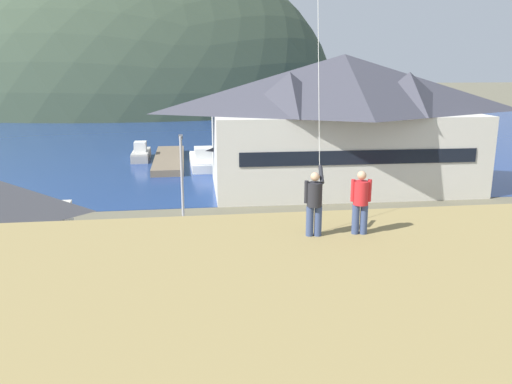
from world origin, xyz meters
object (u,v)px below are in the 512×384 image
at_px(moored_boat_wharfside, 141,154).
at_px(parked_car_mid_row_center, 392,238).
at_px(parked_car_back_row_left, 140,290).
at_px(parked_car_back_row_right, 296,239).
at_px(storage_shed_near_lot, 0,231).
at_px(storage_shed_waterside, 244,159).
at_px(wharf_dock, 169,160).
at_px(harbor_lodge, 343,118).
at_px(person_companion, 361,200).
at_px(parking_light_pole, 182,180).
at_px(person_kite_flyer, 314,201).
at_px(moored_boat_outer_mooring, 204,160).
at_px(parked_car_mid_row_near, 507,234).
at_px(parked_car_front_row_silver, 361,274).

relative_size(moored_boat_wharfside, parked_car_mid_row_center, 1.37).
bearing_deg(parked_car_back_row_left, parked_car_back_row_right, 34.57).
height_order(storage_shed_near_lot, storage_shed_waterside, storage_shed_near_lot).
bearing_deg(parked_car_mid_row_center, wharf_dock, 113.25).
height_order(harbor_lodge, person_companion, harbor_lodge).
height_order(parked_car_back_row_right, parked_car_mid_row_center, same).
bearing_deg(storage_shed_near_lot, parked_car_mid_row_center, 3.72).
xyz_separation_m(parked_car_back_row_right, parked_car_mid_row_center, (5.40, -0.53, 0.00)).
height_order(harbor_lodge, parking_light_pole, harbor_lodge).
xyz_separation_m(parked_car_back_row_left, person_kite_flyer, (5.53, -8.35, 5.98)).
bearing_deg(moored_boat_outer_mooring, harbor_lodge, -44.66).
xyz_separation_m(storage_shed_near_lot, parked_car_mid_row_near, (27.26, 1.14, -1.74)).
distance_m(wharf_dock, parked_car_mid_row_center, 33.73).
bearing_deg(harbor_lodge, parked_car_mid_row_near, -73.90).
xyz_separation_m(storage_shed_waterside, parked_car_front_row_silver, (2.83, -23.70, -1.32)).
xyz_separation_m(parked_car_front_row_silver, parking_light_pole, (-8.25, 8.90, 2.78)).
bearing_deg(parked_car_mid_row_near, harbor_lodge, 106.10).
relative_size(harbor_lodge, parked_car_mid_row_center, 5.51).
xyz_separation_m(wharf_dock, person_kite_flyer, (5.29, -44.42, 6.69)).
bearing_deg(wharf_dock, parked_car_mid_row_center, -66.75).
distance_m(wharf_dock, moored_boat_wharfside, 4.03).
height_order(harbor_lodge, parked_car_front_row_silver, harbor_lodge).
height_order(parked_car_back_row_right, person_kite_flyer, person_kite_flyer).
bearing_deg(wharf_dock, parked_car_front_row_silver, -74.50).
distance_m(parked_car_back_row_right, parked_car_front_row_silver, 5.60).
bearing_deg(moored_boat_wharfside, parked_car_back_row_left, -85.50).
height_order(harbor_lodge, person_kite_flyer, harbor_lodge).
height_order(parked_car_mid_row_center, parking_light_pole, parking_light_pole).
bearing_deg(parked_car_mid_row_center, parked_car_front_row_silver, -126.02).
bearing_deg(person_kite_flyer, storage_shed_waterside, 86.86).
height_order(parked_car_back_row_left, person_kite_flyer, person_kite_flyer).
bearing_deg(storage_shed_waterside, harbor_lodge, -15.97).
height_order(harbor_lodge, parked_car_back_row_right, harbor_lodge).
relative_size(storage_shed_near_lot, parked_car_back_row_right, 1.55).
height_order(storage_shed_near_lot, parked_car_front_row_silver, storage_shed_near_lot).
bearing_deg(storage_shed_near_lot, person_kite_flyer, -44.51).
distance_m(parked_car_mid_row_center, parked_car_front_row_silver, 5.81).
height_order(wharf_dock, moored_boat_wharfside, moored_boat_wharfside).
xyz_separation_m(moored_boat_wharfside, parked_car_front_row_silver, (13.16, -38.03, 0.34)).
xyz_separation_m(parked_car_front_row_silver, person_kite_flyer, (-4.61, -8.74, 5.98)).
relative_size(harbor_lodge, parked_car_back_row_left, 5.58).
bearing_deg(parked_car_front_row_silver, person_companion, -110.89).
bearing_deg(parked_car_mid_row_near, person_kite_flyer, -138.41).
distance_m(wharf_dock, parked_car_back_row_right, 31.47).
relative_size(moored_boat_wharfside, moored_boat_outer_mooring, 0.69).
relative_size(wharf_dock, person_companion, 9.01).
bearing_deg(moored_boat_wharfside, person_companion, -78.14).
xyz_separation_m(parked_car_mid_row_center, parked_car_mid_row_near, (6.92, -0.18, 0.00)).
xyz_separation_m(parked_car_back_row_right, parked_car_mid_row_near, (12.32, -0.71, 0.00)).
bearing_deg(parked_car_back_row_right, moored_boat_wharfside, 108.80).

